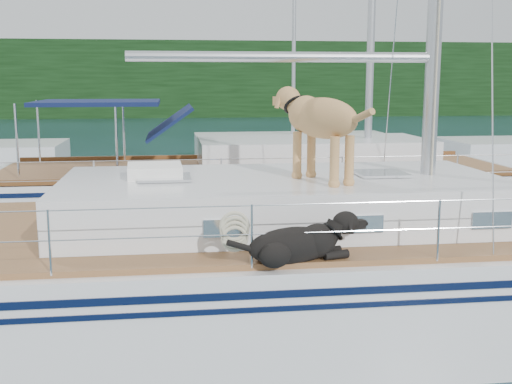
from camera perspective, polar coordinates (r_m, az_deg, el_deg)
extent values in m
plane|color=black|center=(8.01, -3.43, -11.68)|extent=(120.00, 120.00, 0.00)
cube|color=black|center=(52.43, -7.15, 9.91)|extent=(90.00, 3.00, 6.00)
cube|color=#595147|center=(53.69, -7.11, 7.35)|extent=(92.00, 1.00, 1.20)
cube|color=white|center=(7.84, -3.47, -8.28)|extent=(12.00, 3.80, 1.40)
cube|color=#8C5E38|center=(7.65, -3.52, -3.07)|extent=(11.52, 3.50, 0.06)
cube|color=white|center=(7.68, 2.42, -0.68)|extent=(5.20, 2.50, 0.55)
cylinder|color=silver|center=(7.55, 2.51, 11.91)|extent=(3.60, 0.12, 0.12)
cylinder|color=silver|center=(5.82, -2.34, -1.26)|extent=(10.56, 0.01, 0.01)
cylinder|color=silver|center=(9.26, -4.34, 2.91)|extent=(10.56, 0.01, 0.01)
cube|color=#1C3BB3|center=(9.21, -2.32, -0.49)|extent=(0.70, 0.58, 0.05)
cube|color=white|center=(7.63, -8.98, 1.83)|extent=(0.65, 0.54, 0.16)
torus|color=beige|center=(5.91, -1.93, -3.06)|extent=(0.36, 0.11, 0.36)
cube|color=white|center=(13.62, 0.07, -0.64)|extent=(11.00, 3.50, 1.30)
cube|color=#8C5E38|center=(13.51, 0.07, 2.07)|extent=(10.56, 3.29, 0.06)
cube|color=white|center=(13.68, 5.07, 3.61)|extent=(4.80, 2.30, 0.55)
cube|color=#111B48|center=(13.35, -13.80, 7.72)|extent=(2.40, 2.30, 0.08)
cube|color=white|center=(24.00, 3.29, 3.82)|extent=(7.20, 3.00, 1.10)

